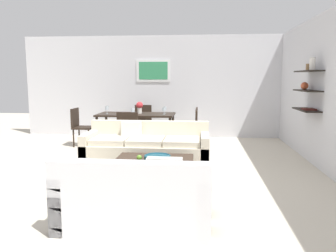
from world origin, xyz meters
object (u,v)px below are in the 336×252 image
dining_chair_right_far (192,124)px  wine_glass_left_near (107,108)px  centerpiece_vase (140,107)px  sofa_beige (147,150)px  coffee_table (153,173)px  dining_table (136,117)px  dining_chair_left_near (80,124)px  wine_glass_right_far (165,109)px  wine_glass_right_near (164,110)px  apple_on_coffee_table (139,158)px  dining_chair_head (143,120)px  dining_chair_right_near (191,126)px  dining_chair_foot (129,129)px  decorative_bowl (157,158)px  wine_glass_foot (133,111)px  wine_glass_head (139,107)px  loveseat_white (136,198)px

dining_chair_right_far → wine_glass_left_near: (-1.97, -0.31, 0.38)m
centerpiece_vase → sofa_beige: bearing=-76.0°
sofa_beige → coffee_table: bearing=-76.5°
dining_table → dining_chair_left_near: 1.33m
wine_glass_left_near → wine_glass_right_far: (1.33, 0.22, -0.02)m
dining_table → wine_glass_right_near: size_ratio=11.45×
sofa_beige → wine_glass_right_far: bearing=86.6°
apple_on_coffee_table → dining_table: size_ratio=0.04×
wine_glass_right_near → dining_chair_head: bearing=124.9°
dining_chair_right_far → dining_chair_right_near: bearing=-90.0°
dining_table → centerpiece_vase: bearing=34.7°
coffee_table → centerpiece_vase: (-0.76, 3.08, 0.72)m
dining_table → dining_chair_foot: (0.00, -0.85, -0.17)m
sofa_beige → wine_glass_right_far: 2.05m
dining_chair_head → dining_chair_right_far: size_ratio=1.00×
dining_chair_right_far → wine_glass_right_far: wine_glass_right_far is taller
wine_glass_left_near → wine_glass_right_near: (1.33, -0.00, -0.02)m
decorative_bowl → sofa_beige: bearing=106.7°
decorative_bowl → wine_glass_foot: size_ratio=2.45×
apple_on_coffee_table → centerpiece_vase: 3.15m
coffee_table → dining_chair_right_far: (0.47, 3.23, 0.31)m
dining_chair_left_near → wine_glass_left_near: size_ratio=4.72×
sofa_beige → coffee_table: size_ratio=1.92×
wine_glass_right_near → centerpiece_vase: bearing=164.9°
apple_on_coffee_table → wine_glass_head: 3.48m
coffee_table → wine_glass_foot: wine_glass_foot is taller
dining_chair_right_near → wine_glass_right_far: size_ratio=5.49×
dining_chair_head → loveseat_white: bearing=-80.8°
dining_chair_right_far → dining_chair_foot: same height
dining_chair_left_near → wine_glass_left_near: 0.74m
coffee_table → dining_chair_left_near: 3.56m
dining_chair_right_near → wine_glass_foot: size_ratio=5.54×
wine_glass_left_near → dining_chair_head: bearing=55.1°
dining_chair_foot → wine_glass_head: 1.29m
dining_chair_head → dining_chair_right_near: bearing=-38.9°
sofa_beige → centerpiece_vase: 2.07m
dining_chair_right_near → wine_glass_head: wine_glass_head is taller
loveseat_white → wine_glass_foot: size_ratio=10.05×
wine_glass_foot → wine_glass_right_near: 0.72m
centerpiece_vase → apple_on_coffee_table: bearing=-79.7°
wine_glass_right_near → dining_chair_right_near: bearing=-8.0°
dining_chair_head → wine_glass_foot: size_ratio=5.54×
coffee_table → apple_on_coffee_table: bearing=174.1°
dining_chair_right_near → wine_glass_left_near: 2.01m
apple_on_coffee_table → dining_chair_right_far: bearing=78.2°
sofa_beige → wine_glass_left_near: (-1.22, 1.75, 0.59)m
sofa_beige → wine_glass_left_near: 2.21m
loveseat_white → dining_chair_right_near: bearing=83.7°
dining_chair_right_near → wine_glass_right_near: (-0.63, 0.09, 0.36)m
loveseat_white → wine_glass_head: 4.84m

